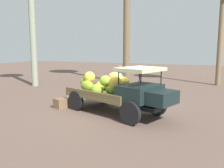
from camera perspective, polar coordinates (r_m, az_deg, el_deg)
ground_plane at (r=9.57m, az=0.68°, el=-6.53°), size 60.00×60.00×0.00m
truck at (r=8.97m, az=2.13°, el=-1.61°), size 4.66×2.89×1.84m
farmer at (r=11.14m, az=1.78°, el=0.67°), size 0.58×0.55×1.69m
wooden_crate at (r=10.25m, az=-12.16°, el=-4.52°), size 0.62×0.65×0.41m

